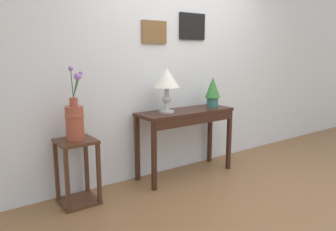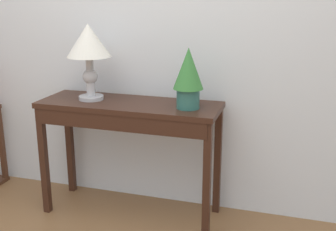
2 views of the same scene
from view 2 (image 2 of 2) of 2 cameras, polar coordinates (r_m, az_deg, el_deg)
back_wall_with_art at (r=2.94m, az=-1.34°, el=14.53°), size 9.00×0.13×2.80m
console_table at (r=2.80m, az=-5.32°, el=-0.68°), size 1.19×0.41×0.79m
table_lamp at (r=2.84m, az=-10.57°, el=9.17°), size 0.29×0.29×0.50m
potted_plant_on_console at (r=2.59m, az=2.74°, el=5.40°), size 0.19×0.19×0.38m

